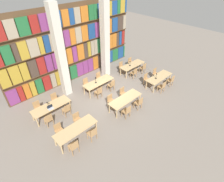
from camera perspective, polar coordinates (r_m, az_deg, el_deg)
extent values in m
plane|color=gray|center=(12.18, -0.42, -2.21)|extent=(40.00, 40.00, 0.00)
cube|color=brown|center=(13.57, -12.33, 14.73)|extent=(10.95, 0.06, 5.50)
cube|color=brown|center=(14.78, -10.97, 4.89)|extent=(10.95, 0.35, 0.03)
cube|color=#84387A|center=(13.03, -29.65, -1.71)|extent=(0.65, 0.20, 1.10)
cube|color=maroon|center=(13.10, -27.60, -0.76)|extent=(0.34, 0.20, 1.10)
cube|color=orange|center=(13.16, -25.98, -0.01)|extent=(0.38, 0.20, 1.10)
cube|color=#B7932D|center=(13.24, -24.39, 0.72)|extent=(0.33, 0.20, 1.10)
cube|color=#236B38|center=(13.35, -22.61, 1.54)|extent=(0.46, 0.20, 1.10)
cube|color=maroon|center=(13.49, -20.51, 2.51)|extent=(0.54, 0.20, 1.10)
cube|color=tan|center=(13.64, -18.64, 3.36)|extent=(0.36, 0.20, 1.10)
cube|color=#B7932D|center=(13.79, -17.03, 4.09)|extent=(0.45, 0.20, 1.10)
cube|color=#47382D|center=(14.02, -14.81, 5.10)|extent=(0.68, 0.20, 1.10)
cube|color=#236B38|center=(14.29, -12.53, 6.12)|extent=(0.60, 0.20, 1.10)
cube|color=#84387A|center=(14.56, -10.50, 7.01)|extent=(0.57, 0.20, 1.10)
cube|color=#84387A|center=(14.82, -8.77, 7.76)|extent=(0.46, 0.20, 1.10)
cube|color=#84387A|center=(15.08, -7.17, 8.45)|extent=(0.50, 0.20, 1.10)
cube|color=orange|center=(15.37, -5.52, 9.15)|extent=(0.52, 0.20, 1.10)
cube|color=#47382D|center=(15.61, -4.21, 9.70)|extent=(0.30, 0.20, 1.10)
cube|color=#236B38|center=(15.86, -2.99, 10.21)|extent=(0.51, 0.20, 1.10)
cube|color=tan|center=(16.14, -1.72, 10.73)|extent=(0.36, 0.20, 1.10)
cube|color=navy|center=(16.40, -0.57, 11.19)|extent=(0.41, 0.20, 1.10)
cube|color=#236B38|center=(16.75, 0.89, 11.77)|extent=(0.69, 0.20, 1.10)
cube|color=navy|center=(17.23, 2.66, 12.47)|extent=(0.68, 0.20, 1.10)
cube|color=#236B38|center=(17.53, 3.73, 12.88)|extent=(0.12, 0.20, 1.10)
cube|color=brown|center=(14.12, -11.62, 9.62)|extent=(10.95, 0.35, 0.03)
cube|color=#B7932D|center=(12.31, -31.83, 3.41)|extent=(0.55, 0.20, 1.19)
cube|color=#B7932D|center=(12.39, -29.10, 4.62)|extent=(0.59, 0.20, 1.19)
cube|color=#B7932D|center=(12.50, -26.72, 5.67)|extent=(0.46, 0.20, 1.19)
cube|color=#47382D|center=(12.63, -24.36, 6.70)|extent=(0.53, 0.20, 1.19)
cube|color=maroon|center=(12.78, -22.10, 7.66)|extent=(0.52, 0.20, 1.19)
cube|color=#84387A|center=(12.95, -19.95, 8.57)|extent=(0.46, 0.20, 1.19)
cube|color=#84387A|center=(13.12, -18.08, 9.35)|extent=(0.36, 0.20, 1.19)
cube|color=navy|center=(13.31, -16.13, 10.14)|extent=(0.52, 0.20, 1.19)
cube|color=orange|center=(13.56, -13.98, 11.00)|extent=(0.54, 0.20, 1.19)
cube|color=#84387A|center=(13.79, -12.15, 11.71)|extent=(0.36, 0.20, 1.19)
cube|color=orange|center=(14.04, -10.31, 12.41)|extent=(0.58, 0.20, 1.19)
cube|color=#47382D|center=(14.28, -8.73, 13.00)|extent=(0.32, 0.20, 1.19)
cube|color=#B7932D|center=(14.46, -7.61, 13.41)|extent=(0.26, 0.20, 1.19)
cube|color=tan|center=(14.65, -6.50, 13.81)|extent=(0.29, 0.20, 1.19)
cube|color=tan|center=(14.83, -5.48, 14.18)|extent=(0.31, 0.20, 1.19)
cube|color=#236B38|center=(15.07, -4.21, 14.63)|extent=(0.49, 0.20, 1.19)
cube|color=#84387A|center=(15.36, -2.79, 15.11)|extent=(0.32, 0.20, 1.19)
cube|color=navy|center=(15.59, -1.68, 15.48)|extent=(0.34, 0.20, 1.19)
cube|color=orange|center=(15.82, -0.65, 15.82)|extent=(0.31, 0.20, 1.19)
cube|color=orange|center=(16.11, 0.56, 16.22)|extent=(0.52, 0.20, 1.19)
cube|color=#47382D|center=(16.39, 1.67, 16.57)|extent=(0.27, 0.20, 1.19)
cube|color=navy|center=(16.62, 2.56, 16.85)|extent=(0.29, 0.20, 1.19)
cube|color=maroon|center=(16.86, 3.44, 17.12)|extent=(0.30, 0.20, 1.19)
cube|color=brown|center=(13.56, -12.34, 14.78)|extent=(10.95, 0.35, 0.03)
cube|color=#236B38|center=(11.84, -31.08, 10.03)|extent=(0.55, 0.20, 1.11)
cube|color=#47382D|center=(11.93, -28.94, 10.92)|extent=(0.27, 0.20, 1.11)
cube|color=#B7932D|center=(12.03, -27.05, 11.70)|extent=(0.54, 0.20, 1.11)
cube|color=tan|center=(12.19, -24.36, 12.77)|extent=(0.64, 0.20, 1.11)
cube|color=#B7932D|center=(12.35, -22.22, 13.60)|extent=(0.30, 0.20, 1.11)
cube|color=navy|center=(12.48, -20.59, 14.21)|extent=(0.37, 0.20, 1.11)
cube|color=tan|center=(12.64, -18.85, 14.85)|extent=(0.41, 0.20, 1.11)
cube|color=#47382D|center=(12.80, -17.16, 15.46)|extent=(0.34, 0.20, 1.11)
cube|color=#84387A|center=(13.03, -15.07, 16.19)|extent=(0.67, 0.20, 1.11)
cube|color=orange|center=(13.30, -12.85, 16.93)|extent=(0.42, 0.20, 1.11)
cube|color=tan|center=(13.55, -11.03, 17.52)|extent=(0.50, 0.20, 1.11)
cube|color=orange|center=(13.84, -9.03, 18.14)|extent=(0.55, 0.20, 1.11)
cube|color=navy|center=(14.20, -6.81, 18.80)|extent=(0.61, 0.20, 1.11)
cube|color=#84387A|center=(14.50, -5.08, 19.30)|extent=(0.38, 0.20, 1.11)
cube|color=#236B38|center=(14.76, -3.71, 19.68)|extent=(0.43, 0.20, 1.11)
cube|color=#84387A|center=(15.09, -2.11, 20.11)|extent=(0.51, 0.20, 1.11)
cube|color=orange|center=(15.38, -0.74, 20.45)|extent=(0.30, 0.20, 1.11)
cube|color=navy|center=(15.73, 0.76, 20.83)|extent=(0.61, 0.20, 1.11)
cube|color=#47382D|center=(16.17, 2.52, 21.24)|extent=(0.61, 0.20, 1.11)
cube|color=tan|center=(16.53, 3.88, 21.55)|extent=(0.33, 0.20, 1.11)
cube|color=brown|center=(13.13, -13.16, 20.33)|extent=(10.95, 0.35, 0.03)
cube|color=tan|center=(11.55, -30.26, 17.05)|extent=(0.58, 0.20, 1.02)
cube|color=#236B38|center=(11.72, -27.08, 18.23)|extent=(0.66, 0.20, 1.02)
cube|color=maroon|center=(11.92, -24.14, 19.27)|extent=(0.50, 0.20, 1.02)
cube|color=#84387A|center=(12.10, -21.75, 20.07)|extent=(0.41, 0.20, 1.02)
cube|color=#84387A|center=(12.24, -20.19, 20.56)|extent=(0.25, 0.20, 1.02)
cube|color=#B7932D|center=(12.40, -18.53, 21.08)|extent=(0.40, 0.20, 1.02)
cube|color=navy|center=(12.56, -16.94, 21.55)|extent=(0.26, 0.20, 1.02)
cube|color=orange|center=(12.76, -15.12, 22.07)|extent=(0.51, 0.20, 1.02)
cube|color=navy|center=(12.99, -13.22, 22.58)|extent=(0.36, 0.20, 1.02)
cube|color=tan|center=(13.22, -11.44, 23.04)|extent=(0.48, 0.20, 1.02)
cube|color=orange|center=(13.55, -9.14, 23.60)|extent=(0.60, 0.20, 1.02)
cube|color=#236B38|center=(13.89, -6.97, 24.10)|extent=(0.44, 0.20, 1.02)
cube|color=#236B38|center=(14.13, -5.58, 24.40)|extent=(0.31, 0.20, 1.02)
cube|color=navy|center=(14.38, -4.22, 24.67)|extent=(0.34, 0.20, 1.02)
cube|color=#236B38|center=(14.68, -2.65, 24.98)|extent=(0.48, 0.20, 1.02)
cube|color=#B7932D|center=(15.02, -1.00, 25.28)|extent=(0.48, 0.20, 1.02)
cube|color=navy|center=(15.38, 0.64, 25.56)|extent=(0.56, 0.20, 1.02)
cube|color=#236B38|center=(15.71, 2.01, 25.78)|extent=(0.33, 0.20, 1.02)
cube|color=#B7932D|center=(16.02, 3.29, 25.97)|extent=(0.52, 0.20, 1.02)
cube|color=navy|center=(16.29, 4.29, 26.11)|extent=(0.17, 0.20, 1.02)
cube|color=silver|center=(11.55, -16.50, 11.43)|extent=(0.51, 0.51, 6.00)
cube|color=silver|center=(13.46, -2.30, 16.49)|extent=(0.51, 0.51, 6.00)
cube|color=tan|center=(9.41, -11.76, -11.96)|extent=(2.32, 0.81, 0.04)
cylinder|color=tan|center=(9.24, -16.08, -17.82)|extent=(0.07, 0.07, 0.69)
cylinder|color=tan|center=(9.87, -5.16, -11.33)|extent=(0.07, 0.07, 0.69)
cylinder|color=tan|center=(9.63, -18.08, -15.33)|extent=(0.07, 0.07, 0.69)
cylinder|color=tan|center=(10.24, -7.49, -9.31)|extent=(0.07, 0.07, 0.69)
cylinder|color=tan|center=(9.32, -13.94, -17.91)|extent=(0.04, 0.04, 0.44)
cylinder|color=tan|center=(9.41, -12.02, -16.79)|extent=(0.04, 0.04, 0.44)
cylinder|color=tan|center=(9.14, -12.74, -19.26)|extent=(0.04, 0.04, 0.44)
cylinder|color=tan|center=(9.22, -10.79, -18.10)|extent=(0.04, 0.04, 0.44)
cube|color=tan|center=(9.08, -12.58, -17.14)|extent=(0.42, 0.40, 0.04)
cube|color=tan|center=(8.79, -12.09, -17.01)|extent=(0.40, 0.03, 0.42)
cylinder|color=tan|center=(9.94, -14.99, -13.51)|extent=(0.04, 0.04, 0.44)
cylinder|color=tan|center=(9.86, -16.81, -14.51)|extent=(0.04, 0.04, 0.44)
cylinder|color=tan|center=(10.15, -16.00, -12.37)|extent=(0.04, 0.04, 0.44)
cylinder|color=tan|center=(10.08, -17.79, -13.33)|extent=(0.04, 0.04, 0.44)
cube|color=tan|center=(9.83, -16.64, -12.53)|extent=(0.42, 0.40, 0.04)
cube|color=tan|center=(9.78, -17.42, -11.01)|extent=(0.40, 0.03, 0.42)
cylinder|color=tan|center=(9.64, -8.01, -14.37)|extent=(0.04, 0.04, 0.44)
cylinder|color=tan|center=(9.76, -6.28, -13.28)|extent=(0.04, 0.04, 0.44)
cylinder|color=tan|center=(9.46, -6.73, -15.58)|extent=(0.04, 0.04, 0.44)
cylinder|color=tan|center=(9.58, -4.98, -14.45)|extent=(0.04, 0.04, 0.44)
cube|color=tan|center=(9.42, -6.60, -13.50)|extent=(0.42, 0.40, 0.04)
cube|color=tan|center=(9.15, -5.97, -13.25)|extent=(0.40, 0.03, 0.42)
cylinder|color=tan|center=(10.28, -9.48, -10.36)|extent=(0.04, 0.04, 0.44)
cylinder|color=tan|center=(10.16, -11.15, -11.33)|extent=(0.04, 0.04, 0.44)
cylinder|color=tan|center=(10.48, -10.58, -9.33)|extent=(0.04, 0.04, 0.44)
cylinder|color=tan|center=(10.37, -12.22, -10.27)|extent=(0.04, 0.04, 0.44)
cube|color=tan|center=(10.15, -11.01, -9.40)|extent=(0.42, 0.40, 0.04)
cube|color=tan|center=(10.10, -11.76, -7.93)|extent=(0.40, 0.03, 0.42)
cube|color=tan|center=(11.01, 4.39, -2.53)|extent=(2.32, 0.81, 0.04)
cylinder|color=tan|center=(10.50, 1.56, -7.46)|extent=(0.07, 0.07, 0.69)
cylinder|color=tan|center=(11.75, 9.05, -2.31)|extent=(0.07, 0.07, 0.69)
cylinder|color=tan|center=(10.84, -0.87, -5.72)|extent=(0.07, 0.07, 0.69)
cylinder|color=tan|center=(12.05, 6.68, -0.91)|extent=(0.07, 0.07, 0.69)
cylinder|color=tan|center=(10.68, 3.20, -7.51)|extent=(0.04, 0.04, 0.44)
cylinder|color=tan|center=(10.88, 4.53, -6.59)|extent=(0.04, 0.04, 0.44)
cylinder|color=tan|center=(10.52, 4.55, -8.44)|extent=(0.04, 0.04, 0.44)
cylinder|color=tan|center=(10.72, 5.87, -7.48)|extent=(0.04, 0.04, 0.44)
cube|color=tan|center=(10.53, 4.60, -6.57)|extent=(0.42, 0.40, 0.04)
cube|color=tan|center=(10.29, 5.42, -6.15)|extent=(0.40, 0.03, 0.42)
cylinder|color=tan|center=(11.33, 1.16, -4.31)|extent=(0.04, 0.04, 0.44)
cylinder|color=tan|center=(11.15, -0.17, -5.15)|extent=(0.04, 0.04, 0.44)
cylinder|color=tan|center=(11.52, -0.03, -3.51)|extent=(0.04, 0.04, 0.44)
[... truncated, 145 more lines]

